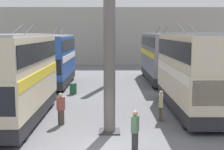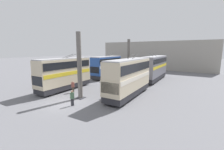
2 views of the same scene
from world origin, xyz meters
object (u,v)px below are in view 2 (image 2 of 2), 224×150
Objects in this scene: person_aisle_foreground at (72,98)px; bus_right_near at (65,72)px; oil_drum at (104,80)px; person_by_left_row at (108,91)px; person_by_right_row at (73,86)px; bus_left_near at (129,75)px; bus_left_far at (155,67)px; bus_right_mid at (107,66)px.

bus_right_near is at bearing 167.70° from person_aisle_foreground.
oil_drum is at bearing -14.35° from bus_right_near.
person_by_right_row is at bearing 15.49° from person_by_left_row.
bus_left_near reaches higher than bus_left_far.
bus_left_near reaches higher than person_aisle_foreground.
person_by_left_row is (0.71, -5.72, -0.01)m from person_by_right_row.
bus_left_far is (12.97, -0.00, -0.00)m from bus_left_near.
oil_drum is at bearing -154.86° from bus_right_mid.
bus_right_mid is 18.30m from person_aisle_foreground.
person_aisle_foreground is 1.94× the size of oil_drum.
bus_right_near is at bearing 145.62° from bus_left_far.
bus_left_far is at bearing -49.73° from oil_drum.
bus_right_near is 1.02× the size of bus_right_mid.
person_aisle_foreground is at bearing -159.88° from bus_right_mid.
person_aisle_foreground is at bearing 149.01° from bus_left_near.
person_by_right_row is 1.96× the size of oil_drum.
oil_drum is at bearing 130.27° from bus_left_far.
person_by_right_row is at bearing -169.59° from bus_right_mid.
person_by_left_row is at bearing 133.76° from bus_left_near.
person_by_left_row is 10.11m from oil_drum.
oil_drum is (-6.97, 8.23, -2.44)m from bus_left_far.
bus_left_far reaches higher than person_by_right_row.
bus_right_mid is 10.13× the size of oil_drum.
bus_left_near is at bearing -135.30° from bus_right_mid.
bus_left_near is 3.56m from person_by_left_row.
person_aisle_foreground is (-19.67, 4.02, -1.95)m from bus_left_far.
bus_left_near is 12.97m from bus_left_far.
person_by_left_row is at bearing 171.85° from bus_left_far.
bus_left_far is 11.05m from oil_drum.
person_by_right_row is at bearing 158.59° from person_aisle_foreground.
bus_left_far is 10.61m from bus_right_mid.
bus_right_near is 5.33× the size of person_aisle_foreground.
bus_left_far is at bearing -34.38° from bus_right_near.
bus_left_near is 1.08× the size of bus_right_mid.
bus_right_mid is at bearing 104.02° from bus_left_far.
bus_right_near is 8.02m from person_aisle_foreground.
bus_left_near is 10.99× the size of oil_drum.
person_aisle_foreground is 0.99× the size of person_by_right_row.
oil_drum is at bearing -35.11° from person_by_right_row.
bus_left_near is at bearing 180.00° from bus_left_far.
bus_right_near is 5.33× the size of person_by_left_row.
bus_left_far is 1.23× the size of bus_right_mid.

